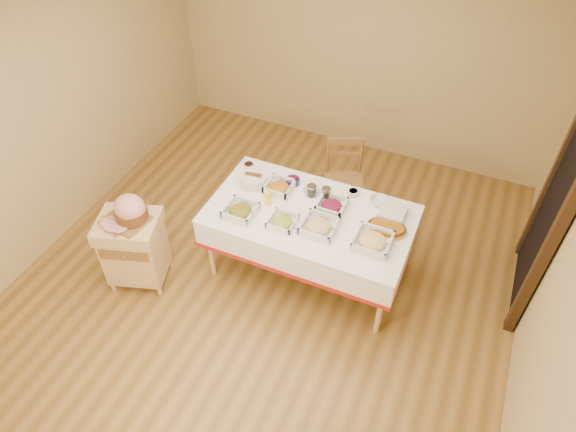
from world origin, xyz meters
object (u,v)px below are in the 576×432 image
object	(u,v)px
dining_table	(310,226)
plate_stack	(392,213)
dining_chair	(344,180)
ham_on_board	(129,211)
butcher_cart	(134,247)
preserve_jar_left	(312,191)
preserve_jar_right	(326,194)
brass_platter	(387,228)
mustard_bottle	(268,197)
bread_basket	(254,179)

from	to	relation	value
dining_table	plate_stack	xyz separation A→B (m)	(0.67, 0.27, 0.20)
dining_chair	ham_on_board	xyz separation A→B (m)	(-1.41, -1.62, 0.41)
butcher_cart	dining_chair	xyz separation A→B (m)	(1.45, 1.65, 0.03)
dining_table	ham_on_board	world-z (taller)	ham_on_board
preserve_jar_left	preserve_jar_right	world-z (taller)	preserve_jar_left
ham_on_board	brass_platter	world-z (taller)	ham_on_board
butcher_cart	plate_stack	xyz separation A→B (m)	(2.10, 1.00, 0.36)
butcher_cart	plate_stack	distance (m)	2.36
mustard_bottle	bread_basket	xyz separation A→B (m)	(-0.25, 0.20, -0.03)
butcher_cart	brass_platter	world-z (taller)	brass_platter
bread_basket	brass_platter	distance (m)	1.32
dining_table	butcher_cart	size ratio (longest dim) A/B	2.40
dining_chair	dining_table	bearing A→B (deg)	-91.08
plate_stack	bread_basket	bearing A→B (deg)	-175.72
preserve_jar_right	brass_platter	bearing A→B (deg)	-15.62
brass_platter	dining_table	bearing A→B (deg)	-173.39
ham_on_board	brass_platter	distance (m)	2.22
preserve_jar_right	bread_basket	bearing A→B (deg)	-172.97
dining_chair	brass_platter	world-z (taller)	dining_chair
preserve_jar_left	dining_chair	bearing A→B (deg)	81.91
ham_on_board	mustard_bottle	distance (m)	1.20
butcher_cart	dining_chair	world-z (taller)	dining_chair
preserve_jar_right	bread_basket	distance (m)	0.70
bread_basket	plate_stack	xyz separation A→B (m)	(1.31, 0.10, -0.02)
butcher_cart	ham_on_board	bearing A→B (deg)	38.12
preserve_jar_left	brass_platter	xyz separation A→B (m)	(0.76, -0.15, -0.03)
mustard_bottle	ham_on_board	bearing A→B (deg)	-146.23
ham_on_board	preserve_jar_right	xyz separation A→B (m)	(1.45, 0.96, -0.06)
dining_table	preserve_jar_left	size ratio (longest dim) A/B	15.95
butcher_cart	mustard_bottle	distance (m)	1.32
bread_basket	brass_platter	xyz separation A→B (m)	(1.32, -0.09, -0.03)
plate_stack	butcher_cart	bearing A→B (deg)	-154.49
preserve_jar_right	mustard_bottle	world-z (taller)	mustard_bottle
ham_on_board	mustard_bottle	xyz separation A→B (m)	(1.00, 0.67, -0.03)
ham_on_board	brass_platter	xyz separation A→B (m)	(2.07, 0.79, -0.09)
preserve_jar_left	mustard_bottle	bearing A→B (deg)	-139.45
plate_stack	ham_on_board	bearing A→B (deg)	-154.77
mustard_bottle	bread_basket	distance (m)	0.32
dining_chair	brass_platter	distance (m)	1.11
dining_chair	butcher_cart	bearing A→B (deg)	-131.29
preserve_jar_left	bread_basket	xyz separation A→B (m)	(-0.56, -0.06, -0.00)
butcher_cart	mustard_bottle	xyz separation A→B (m)	(1.04, 0.70, 0.41)
bread_basket	dining_table	bearing A→B (deg)	-14.57
mustard_bottle	dining_chair	bearing A→B (deg)	66.71
butcher_cart	ham_on_board	xyz separation A→B (m)	(0.04, 0.03, 0.44)
bread_basket	brass_platter	bearing A→B (deg)	-3.85
butcher_cart	ham_on_board	size ratio (longest dim) A/B	1.91
mustard_bottle	brass_platter	world-z (taller)	mustard_bottle
preserve_jar_right	brass_platter	size ratio (longest dim) A/B	0.32
preserve_jar_right	butcher_cart	bearing A→B (deg)	-146.30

